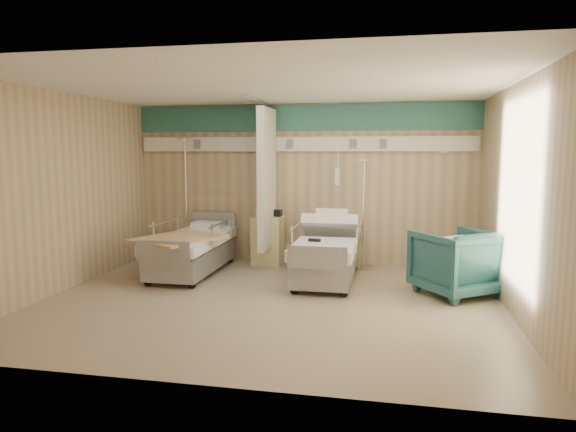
{
  "coord_description": "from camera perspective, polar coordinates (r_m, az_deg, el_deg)",
  "views": [
    {
      "loc": [
        1.53,
        -6.42,
        1.97
      ],
      "look_at": [
        0.13,
        0.6,
        1.07
      ],
      "focal_mm": 32.0,
      "sensor_mm": 36.0,
      "label": 1
    }
  ],
  "objects": [
    {
      "name": "iv_stand_right",
      "position": [
        8.71,
        8.27,
        -3.45
      ],
      "size": [
        0.33,
        0.33,
        1.84
      ],
      "rotation": [
        0.0,
        0.0,
        -0.28
      ],
      "color": "silver",
      "rests_on": "ground"
    },
    {
      "name": "ground",
      "position": [
        6.89,
        -2.06,
        -9.46
      ],
      "size": [
        6.0,
        5.0,
        0.0
      ],
      "primitive_type": "cube",
      "color": "gray",
      "rests_on": "ground"
    },
    {
      "name": "tan_blanket",
      "position": [
        8.02,
        -12.04,
        -2.45
      ],
      "size": [
        1.41,
        1.54,
        0.04
      ],
      "primitive_type": "cube",
      "rotation": [
        0.0,
        0.0,
        -0.41
      ],
      "color": "tan",
      "rests_on": "bed_left"
    },
    {
      "name": "bed_right",
      "position": [
        7.95,
        4.33,
        -4.87
      ],
      "size": [
        1.0,
        2.16,
        0.63
      ],
      "primitive_type": null,
      "color": "white",
      "rests_on": "ground"
    },
    {
      "name": "white_cup",
      "position": [
        9.05,
        -3.35,
        0.43
      ],
      "size": [
        0.1,
        0.1,
        0.12
      ],
      "primitive_type": "cylinder",
      "rotation": [
        0.0,
        0.0,
        -0.17
      ],
      "color": "white",
      "rests_on": "bedside_cabinet"
    },
    {
      "name": "call_remote",
      "position": [
        7.71,
        2.96,
        -2.69
      ],
      "size": [
        0.19,
        0.09,
        0.04
      ],
      "primitive_type": "cube",
      "rotation": [
        0.0,
        0.0,
        -0.07
      ],
      "color": "black",
      "rests_on": "bed_right"
    },
    {
      "name": "toiletry_bag",
      "position": [
        8.94,
        -1.4,
        0.34
      ],
      "size": [
        0.22,
        0.15,
        0.11
      ],
      "primitive_type": "cube",
      "rotation": [
        0.0,
        0.0,
        -0.08
      ],
      "color": "black",
      "rests_on": "bedside_cabinet"
    },
    {
      "name": "bedside_cabinet",
      "position": [
        9.0,
        -2.26,
        -2.72
      ],
      "size": [
        0.5,
        0.48,
        0.85
      ],
      "primitive_type": "cube",
      "color": "#D1C382",
      "rests_on": "ground"
    },
    {
      "name": "visitor_armchair",
      "position": [
        7.45,
        18.2,
        -4.95
      ],
      "size": [
        1.37,
        1.37,
        0.91
      ],
      "primitive_type": "imported",
      "rotation": [
        0.0,
        0.0,
        3.76
      ],
      "color": "#215153",
      "rests_on": "ground"
    },
    {
      "name": "waffle_blanket",
      "position": [
        7.33,
        18.67,
        -1.3
      ],
      "size": [
        0.76,
        0.75,
        0.06
      ],
      "primitive_type": "cube",
      "rotation": [
        0.0,
        0.0,
        3.81
      ],
      "color": "white",
      "rests_on": "visitor_armchair"
    },
    {
      "name": "iv_stand_left",
      "position": [
        9.53,
        -11.16,
        -2.11
      ],
      "size": [
        0.4,
        0.4,
        2.23
      ],
      "rotation": [
        0.0,
        0.0,
        0.27
      ],
      "color": "silver",
      "rests_on": "ground"
    },
    {
      "name": "room_walls",
      "position": [
        6.85,
        -1.89,
        6.26
      ],
      "size": [
        6.04,
        5.04,
        2.82
      ],
      "color": "tan",
      "rests_on": "ground"
    },
    {
      "name": "bed_left",
      "position": [
        8.49,
        -10.61,
        -4.19
      ],
      "size": [
        1.0,
        2.16,
        0.63
      ],
      "primitive_type": null,
      "color": "white",
      "rests_on": "ground"
    }
  ]
}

